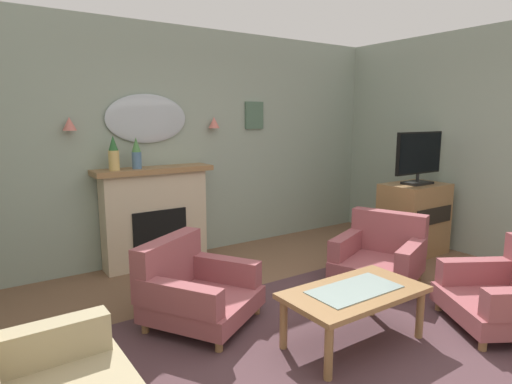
# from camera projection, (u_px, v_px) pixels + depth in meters

# --- Properties ---
(floor) EXTENTS (6.93, 6.64, 0.10)m
(floor) POSITION_uv_depth(u_px,v_px,m) (349.00, 357.00, 3.23)
(floor) COLOR brown
(floor) RESTS_ON ground
(wall_back) EXTENTS (6.93, 0.10, 2.80)m
(wall_back) POSITION_uv_depth(u_px,v_px,m) (182.00, 144.00, 5.31)
(wall_back) COLOR #93A393
(wall_back) RESTS_ON ground
(patterned_rug) EXTENTS (3.20, 2.40, 0.01)m
(patterned_rug) POSITION_uv_depth(u_px,v_px,m) (331.00, 339.00, 3.38)
(patterned_rug) COLOR #4C3338
(patterned_rug) RESTS_ON ground
(fireplace) EXTENTS (1.36, 0.36, 1.16)m
(fireplace) POSITION_uv_depth(u_px,v_px,m) (156.00, 217.00, 5.02)
(fireplace) COLOR beige
(fireplace) RESTS_ON ground
(mantel_vase_left) EXTENTS (0.11, 0.11, 0.37)m
(mantel_vase_left) POSITION_uv_depth(u_px,v_px,m) (114.00, 154.00, 4.61)
(mantel_vase_left) COLOR tan
(mantel_vase_left) RESTS_ON fireplace
(mantel_vase_centre) EXTENTS (0.10, 0.10, 0.35)m
(mantel_vase_centre) POSITION_uv_depth(u_px,v_px,m) (136.00, 154.00, 4.75)
(mantel_vase_centre) COLOR #4C7093
(mantel_vase_centre) RESTS_ON fireplace
(wall_mirror) EXTENTS (0.96, 0.06, 0.56)m
(wall_mirror) POSITION_uv_depth(u_px,v_px,m) (147.00, 119.00, 4.94)
(wall_mirror) COLOR #B2BCC6
(wall_sconce_left) EXTENTS (0.14, 0.14, 0.14)m
(wall_sconce_left) POSITION_uv_depth(u_px,v_px,m) (69.00, 124.00, 4.43)
(wall_sconce_left) COLOR #D17066
(wall_sconce_right) EXTENTS (0.14, 0.14, 0.14)m
(wall_sconce_right) POSITION_uv_depth(u_px,v_px,m) (214.00, 123.00, 5.38)
(wall_sconce_right) COLOR #D17066
(framed_picture) EXTENTS (0.28, 0.03, 0.36)m
(framed_picture) POSITION_uv_depth(u_px,v_px,m) (254.00, 115.00, 5.77)
(framed_picture) COLOR #4C6B56
(coffee_table) EXTENTS (1.10, 0.60, 0.45)m
(coffee_table) POSITION_uv_depth(u_px,v_px,m) (354.00, 297.00, 3.25)
(coffee_table) COLOR olive
(coffee_table) RESTS_ON ground
(armchair_by_coffee_table) EXTENTS (1.06, 1.05, 0.71)m
(armchair_by_coffee_table) POSITION_uv_depth(u_px,v_px,m) (381.00, 253.00, 4.56)
(armchair_by_coffee_table) COLOR #934C51
(armchair_by_coffee_table) RESTS_ON ground
(armchair_beside_couch) EXTENTS (1.11, 1.12, 0.71)m
(armchair_beside_couch) POSITION_uv_depth(u_px,v_px,m) (193.00, 288.00, 3.63)
(armchair_beside_couch) COLOR #934C51
(armchair_beside_couch) RESTS_ON ground
(armchair_near_fireplace) EXTENTS (1.11, 1.11, 0.71)m
(armchair_near_fireplace) POSITION_uv_depth(u_px,v_px,m) (512.00, 293.00, 3.52)
(armchair_near_fireplace) COLOR #934C51
(armchair_near_fireplace) RESTS_ON ground
(tv_cabinet) EXTENTS (0.80, 0.57, 0.90)m
(tv_cabinet) POSITION_uv_depth(u_px,v_px,m) (414.00, 219.00, 5.47)
(tv_cabinet) COLOR olive
(tv_cabinet) RESTS_ON ground
(tv_flatscreen) EXTENTS (0.84, 0.24, 0.65)m
(tv_flatscreen) POSITION_uv_depth(u_px,v_px,m) (419.00, 156.00, 5.32)
(tv_flatscreen) COLOR black
(tv_flatscreen) RESTS_ON tv_cabinet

